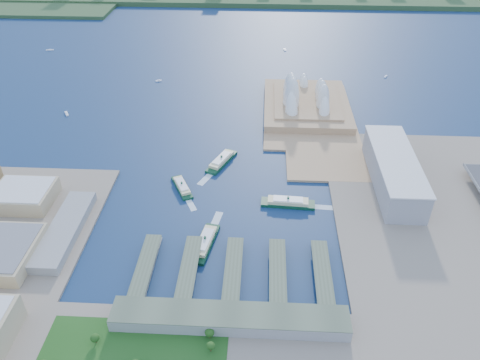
# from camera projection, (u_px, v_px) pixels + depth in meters

# --- Properties ---
(ground) EXTENTS (3000.00, 3000.00, 0.00)m
(ground) POSITION_uv_depth(u_px,v_px,m) (225.00, 222.00, 509.07)
(ground) COLOR #0E1F42
(ground) RESTS_ON ground
(east_land) EXTENTS (240.00, 500.00, 3.00)m
(east_land) POSITION_uv_depth(u_px,v_px,m) (465.00, 263.00, 456.94)
(east_land) COLOR gray
(east_land) RESTS_ON ground
(peninsula) EXTENTS (135.00, 220.00, 3.00)m
(peninsula) POSITION_uv_depth(u_px,v_px,m) (308.00, 114.00, 715.92)
(peninsula) COLOR tan
(peninsula) RESTS_ON ground
(opera_house) EXTENTS (134.00, 180.00, 58.00)m
(opera_house) POSITION_uv_depth(u_px,v_px,m) (307.00, 90.00, 714.82)
(opera_house) COLOR white
(opera_house) RESTS_ON peninsula
(toaster_building) EXTENTS (45.00, 155.00, 35.00)m
(toaster_building) POSITION_uv_depth(u_px,v_px,m) (394.00, 171.00, 554.16)
(toaster_building) COLOR gray
(toaster_building) RESTS_ON east_land
(ferry_wharves) EXTENTS (184.00, 90.00, 9.30)m
(ferry_wharves) POSITION_uv_depth(u_px,v_px,m) (233.00, 270.00, 444.52)
(ferry_wharves) COLOR #4A5741
(ferry_wharves) RESTS_ON ground
(terminal_building) EXTENTS (200.00, 28.00, 12.00)m
(terminal_building) POSITION_uv_depth(u_px,v_px,m) (230.00, 319.00, 392.96)
(terminal_building) COLOR gray
(terminal_building) RESTS_ON south_land
(ferry_a) EXTENTS (33.21, 50.36, 9.42)m
(ferry_a) POSITION_uv_depth(u_px,v_px,m) (182.00, 185.00, 557.51)
(ferry_a) COLOR #0E3920
(ferry_a) RESTS_ON ground
(ferry_b) EXTENTS (38.29, 60.65, 11.28)m
(ferry_b) POSITION_uv_depth(u_px,v_px,m) (222.00, 159.00, 602.99)
(ferry_b) COLOR #0E3920
(ferry_b) RESTS_ON ground
(ferry_c) EXTENTS (25.90, 61.43, 11.28)m
(ferry_c) POSITION_uv_depth(u_px,v_px,m) (205.00, 241.00, 476.60)
(ferry_c) COLOR #0E3920
(ferry_c) RESTS_ON ground
(ferry_d) EXTENTS (61.87, 19.13, 11.54)m
(ferry_d) POSITION_uv_depth(u_px,v_px,m) (288.00, 201.00, 530.98)
(ferry_d) COLOR #0E3920
(ferry_d) RESTS_ON ground
(boat_a) EXTENTS (10.71, 15.00, 2.91)m
(boat_a) POSITION_uv_depth(u_px,v_px,m) (67.00, 113.00, 717.90)
(boat_a) COLOR white
(boat_a) RESTS_ON ground
(boat_b) EXTENTS (10.95, 7.01, 2.79)m
(boat_b) POSITION_uv_depth(u_px,v_px,m) (159.00, 81.00, 821.16)
(boat_b) COLOR white
(boat_b) RESTS_ON ground
(boat_c) EXTENTS (7.77, 11.09, 2.44)m
(boat_c) POSITION_uv_depth(u_px,v_px,m) (386.00, 76.00, 837.25)
(boat_c) COLOR white
(boat_c) RESTS_ON ground
(boat_d) EXTENTS (14.75, 6.11, 2.43)m
(boat_d) POSITION_uv_depth(u_px,v_px,m) (50.00, 50.00, 949.12)
(boat_d) COLOR white
(boat_d) RESTS_ON ground
(boat_e) EXTENTS (5.77, 12.16, 2.87)m
(boat_e) POSITION_uv_depth(u_px,v_px,m) (285.00, 50.00, 949.95)
(boat_e) COLOR white
(boat_e) RESTS_ON ground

